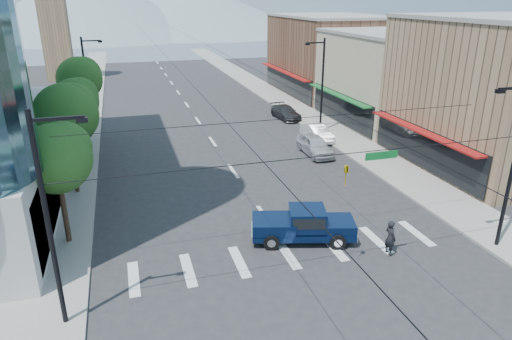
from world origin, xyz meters
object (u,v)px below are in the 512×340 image
object	(u,v)px
pedestrian	(390,238)
parked_car_mid	(317,133)
pickup_truck	(303,224)
parked_car_near	(315,145)
parked_car_far	(286,112)

from	to	relation	value
pedestrian	parked_car_mid	bearing A→B (deg)	-20.97
pickup_truck	pedestrian	xyz separation A→B (m)	(3.78, -2.63, -0.03)
pickup_truck	parked_car_near	bearing A→B (deg)	79.86
pickup_truck	parked_car_near	xyz separation A→B (m)	(6.52, 13.28, -0.18)
parked_car_near	parked_car_mid	xyz separation A→B (m)	(1.80, 3.68, -0.09)
pickup_truck	pedestrian	world-z (taller)	pedestrian
pickup_truck	parked_car_far	distance (m)	26.70
parked_car_near	pickup_truck	bearing A→B (deg)	-115.80
parked_car_mid	pedestrian	bearing A→B (deg)	-106.40
parked_car_near	parked_car_mid	distance (m)	4.10
pedestrian	parked_car_far	distance (m)	28.37
parked_car_near	parked_car_mid	size ratio (longest dim) A/B	1.09
pickup_truck	parked_car_far	bearing A→B (deg)	87.85
pedestrian	parked_car_mid	world-z (taller)	pedestrian
pedestrian	parked_car_near	bearing A→B (deg)	-17.70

